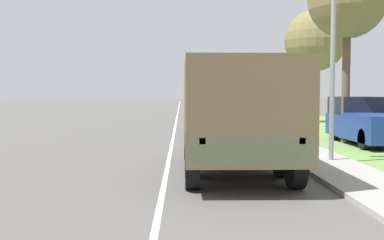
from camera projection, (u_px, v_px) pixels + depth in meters
The scene contains 12 objects.
ground_plane at pixel (177, 115), 42.71m from camera, with size 180.00×180.00×0.00m, color #565451.
lane_centre_stripe at pixel (177, 115), 42.71m from camera, with size 0.12×120.00×0.00m.
sidewalk_right at pixel (228, 115), 42.80m from camera, with size 1.80×120.00×0.12m.
grass_strip_right at pixel (277, 115), 42.90m from camera, with size 7.00×120.00×0.02m.
military_truck at pixel (234, 110), 12.38m from camera, with size 2.53×6.87×2.83m.
car_nearest_ahead at pixel (209, 118), 26.11m from camera, with size 1.76×3.93×1.43m.
car_second_ahead at pixel (204, 111), 35.14m from camera, with size 1.92×3.93×1.48m.
car_third_ahead at pixel (200, 107), 46.14m from camera, with size 1.87×4.17×1.38m.
pickup_truck at pixel (367, 122), 19.16m from camera, with size 1.92×5.19×1.87m.
lamp_post at pixel (326, 25), 13.76m from camera, with size 1.69×0.24×6.45m.
tree_mid_right at pixel (347, 0), 19.19m from camera, with size 3.13×3.13×7.34m.
tree_far_right at pixel (315, 41), 31.84m from camera, with size 4.07×4.07×7.50m.
Camera 1 is at (0.41, -2.68, 2.10)m, focal length 45.00 mm.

